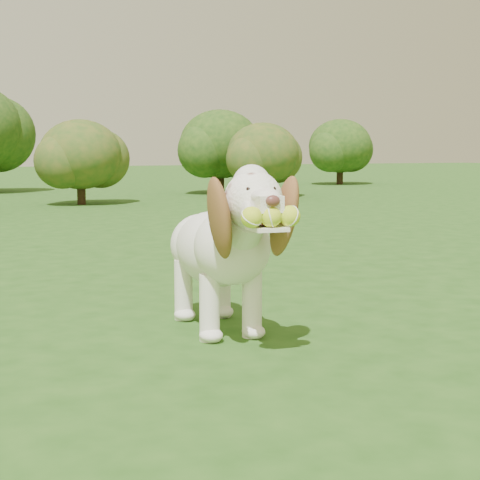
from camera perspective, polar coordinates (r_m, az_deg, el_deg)
name	(u,v)px	position (r m, az deg, el deg)	size (l,w,h in m)	color
ground	(173,313)	(4.13, -5.25, -5.65)	(80.00, 80.00, 0.00)	#214A15
dog	(222,243)	(3.60, -1.38, -0.26)	(0.52, 1.29, 0.84)	white
shrub_h	(340,146)	(20.12, 7.79, 7.23)	(1.69, 1.69, 1.75)	#382314
shrub_c	(80,155)	(12.68, -12.28, 6.50)	(1.38, 1.38, 1.43)	#382314
shrub_d	(263,154)	(14.29, 1.80, 6.72)	(1.39, 1.39, 1.45)	#382314
shrub_f	(220,144)	(15.65, -1.57, 7.43)	(1.71, 1.71, 1.77)	#382314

